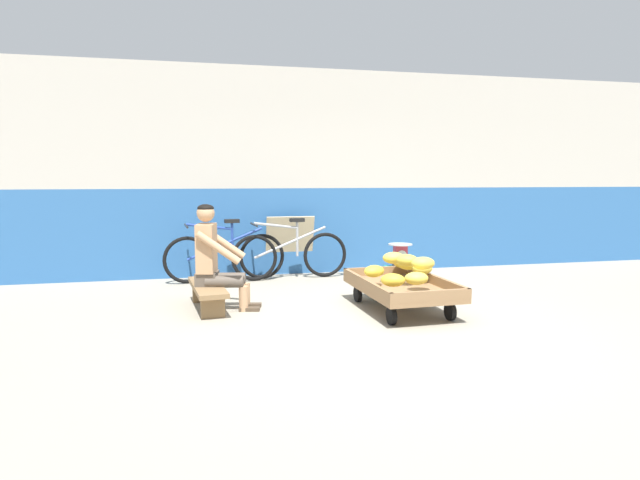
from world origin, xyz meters
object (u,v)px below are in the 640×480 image
at_px(bicycle_far_left, 290,254).
at_px(sign_board, 290,245).
at_px(weighing_scale, 400,255).
at_px(shopping_bag, 428,288).
at_px(low_bench, 208,291).
at_px(vendor_seated, 215,257).
at_px(plastic_crate, 400,278).
at_px(bicycle_near_left, 225,256).
at_px(banana_cart, 401,288).

distance_m(bicycle_far_left, sign_board, 0.39).
height_order(weighing_scale, shopping_bag, weighing_scale).
distance_m(low_bench, shopping_bag, 2.55).
bearing_deg(low_bench, vendor_seated, -11.75).
bearing_deg(low_bench, plastic_crate, 11.33).
xyz_separation_m(bicycle_near_left, sign_board, (0.96, 0.36, 0.08)).
height_order(vendor_seated, bicycle_far_left, vendor_seated).
relative_size(plastic_crate, bicycle_far_left, 0.22).
relative_size(banana_cart, shopping_bag, 6.12).
bearing_deg(vendor_seated, weighing_scale, 12.14).
bearing_deg(bicycle_far_left, vendor_seated, -124.87).
bearing_deg(low_bench, sign_board, 57.41).
bearing_deg(bicycle_far_left, shopping_bag, -48.94).
bearing_deg(sign_board, weighing_scale, -50.79).
relative_size(plastic_crate, weighing_scale, 1.20).
relative_size(weighing_scale, bicycle_far_left, 0.18).
xyz_separation_m(vendor_seated, shopping_bag, (2.46, -0.03, -0.45)).
bearing_deg(shopping_bag, bicycle_far_left, 131.06).
xyz_separation_m(banana_cart, bicycle_near_left, (-1.75, 2.08, 0.11)).
bearing_deg(sign_board, banana_cart, -71.92).
height_order(bicycle_far_left, sign_board, sign_board).
xyz_separation_m(low_bench, sign_board, (1.23, 1.92, 0.23)).
distance_m(plastic_crate, shopping_bag, 0.55).
distance_m(plastic_crate, sign_board, 1.88).
distance_m(low_bench, bicycle_far_left, 1.94).
bearing_deg(bicycle_near_left, plastic_crate, -26.84).
relative_size(bicycle_near_left, bicycle_far_left, 1.00).
bearing_deg(sign_board, low_bench, -122.59).
bearing_deg(weighing_scale, sign_board, 129.21).
relative_size(vendor_seated, bicycle_far_left, 0.69).
relative_size(vendor_seated, bicycle_near_left, 0.69).
bearing_deg(vendor_seated, shopping_bag, -0.68).
xyz_separation_m(weighing_scale, sign_board, (-1.17, 1.44, -0.02)).
bearing_deg(bicycle_near_left, low_bench, -99.75).
bearing_deg(sign_board, vendor_seated, -120.50).
distance_m(bicycle_far_left, shopping_bag, 2.11).
bearing_deg(bicycle_near_left, sign_board, 20.50).
xyz_separation_m(plastic_crate, bicycle_near_left, (-2.13, 1.08, 0.20)).
bearing_deg(low_bench, banana_cart, -14.38).
bearing_deg(weighing_scale, banana_cart, -110.72).
relative_size(plastic_crate, shopping_bag, 1.50).
bearing_deg(banana_cart, plastic_crate, 69.30).
bearing_deg(bicycle_far_left, low_bench, -127.27).
distance_m(weighing_scale, sign_board, 1.86).
xyz_separation_m(low_bench, shopping_bag, (2.55, -0.05, -0.08)).
bearing_deg(sign_board, shopping_bag, -56.04).
bearing_deg(vendor_seated, plastic_crate, 12.17).
relative_size(banana_cart, low_bench, 1.30).
height_order(banana_cart, plastic_crate, banana_cart).
distance_m(banana_cart, bicycle_near_left, 2.72).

